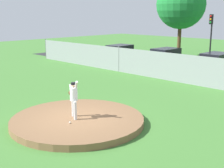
{
  "coord_description": "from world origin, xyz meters",
  "views": [
    {
      "loc": [
        9.72,
        -7.76,
        4.6
      ],
      "look_at": [
        -0.08,
        2.19,
        1.37
      ],
      "focal_mm": 48.73,
      "sensor_mm": 36.0,
      "label": 1
    }
  ],
  "objects": [
    {
      "name": "parked_car_burgundy",
      "position": [
        -1.05,
        14.81,
        0.78
      ],
      "size": [
        1.85,
        4.33,
        1.61
      ],
      "color": "maroon",
      "rests_on": "ground_plane"
    },
    {
      "name": "ground_plane",
      "position": [
        0.0,
        6.0,
        0.0
      ],
      "size": [
        80.0,
        80.0,
        0.0
      ],
      "primitive_type": "plane",
      "color": "#427A33"
    },
    {
      "name": "chainlink_fence",
      "position": [
        -0.0,
        10.0,
        0.98
      ],
      "size": [
        35.07,
        0.07,
        2.06
      ],
      "color": "gray",
      "rests_on": "ground_plane"
    },
    {
      "name": "baseball",
      "position": [
        0.35,
        -0.68,
        0.31
      ],
      "size": [
        0.07,
        0.07,
        0.07
      ],
      "primitive_type": "sphere",
      "color": "white",
      "rests_on": "pitchers_mound"
    },
    {
      "name": "parked_car_champagne",
      "position": [
        -10.68,
        14.05,
        0.78
      ],
      "size": [
        2.2,
        4.36,
        1.63
      ],
      "color": "tan",
      "rests_on": "ground_plane"
    },
    {
      "name": "parked_car_navy",
      "position": [
        -5.23,
        14.02,
        0.82
      ],
      "size": [
        1.86,
        4.38,
        1.72
      ],
      "color": "#161E4C",
      "rests_on": "ground_plane"
    },
    {
      "name": "traffic_light_near",
      "position": [
        -3.66,
        18.8,
        3.13
      ],
      "size": [
        0.28,
        0.46,
        4.56
      ],
      "color": "black",
      "rests_on": "ground_plane"
    },
    {
      "name": "tree_leaning_west",
      "position": [
        -8.49,
        21.19,
        5.58
      ],
      "size": [
        5.24,
        5.24,
        8.22
      ],
      "color": "#4C331E",
      "rests_on": "ground_plane"
    },
    {
      "name": "pitchers_mound",
      "position": [
        0.0,
        0.0,
        0.14
      ],
      "size": [
        5.68,
        5.68,
        0.27
      ],
      "primitive_type": "cylinder",
      "color": "brown",
      "rests_on": "ground_plane"
    },
    {
      "name": "pitcher_youth",
      "position": [
        -0.06,
        -0.13,
        1.23
      ],
      "size": [
        0.77,
        0.35,
        1.67
      ],
      "color": "silver",
      "rests_on": "pitchers_mound"
    }
  ]
}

